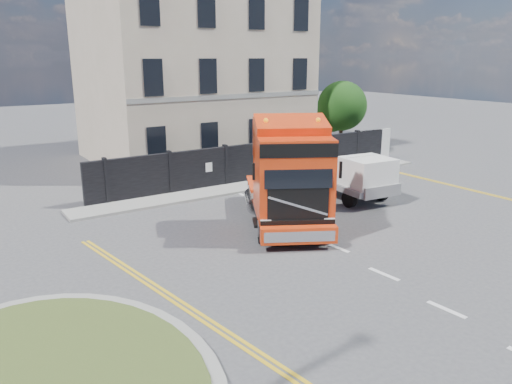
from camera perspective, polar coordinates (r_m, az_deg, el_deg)
ground at (r=15.95m, az=0.28°, el=-8.07°), size 120.00×120.00×0.00m
hoarding_fence at (r=26.31m, az=1.30°, el=3.61°), size 18.80×0.25×2.00m
georgian_building at (r=31.98m, az=-7.39°, el=14.17°), size 12.30×10.30×12.80m
tree at (r=33.26m, az=9.53°, el=9.42°), size 3.20×3.20×4.80m
pavement_far at (r=25.50m, az=1.42°, el=1.06°), size 20.00×1.60×0.12m
truck at (r=18.52m, az=3.83°, el=1.27°), size 5.54×7.27×4.13m
flatbed_pickup at (r=22.75m, az=11.48°, el=1.73°), size 2.43×5.12×2.06m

